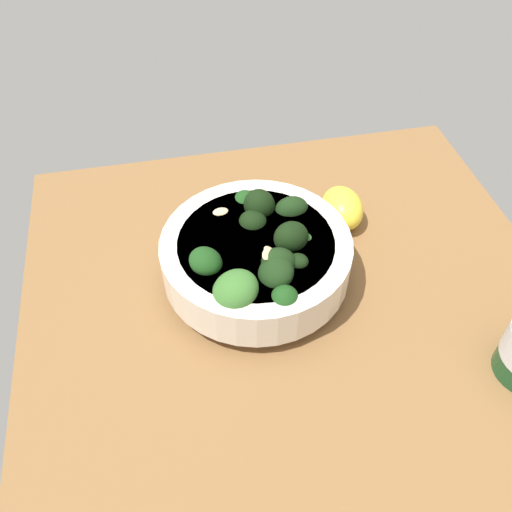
# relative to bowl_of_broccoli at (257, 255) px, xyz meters

# --- Properties ---
(ground_plane) EXTENTS (0.62, 0.62, 0.03)m
(ground_plane) POSITION_rel_bowl_of_broccoli_xyz_m (-0.04, 0.05, -0.06)
(ground_plane) COLOR brown
(bowl_of_broccoli) EXTENTS (0.21, 0.21, 0.10)m
(bowl_of_broccoli) POSITION_rel_bowl_of_broccoli_xyz_m (0.00, 0.00, 0.00)
(bowl_of_broccoli) COLOR silver
(bowl_of_broccoli) RESTS_ON ground_plane
(lemon_wedge) EXTENTS (0.05, 0.07, 0.05)m
(lemon_wedge) POSITION_rel_bowl_of_broccoli_xyz_m (-0.13, -0.08, -0.02)
(lemon_wedge) COLOR yellow
(lemon_wedge) RESTS_ON ground_plane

